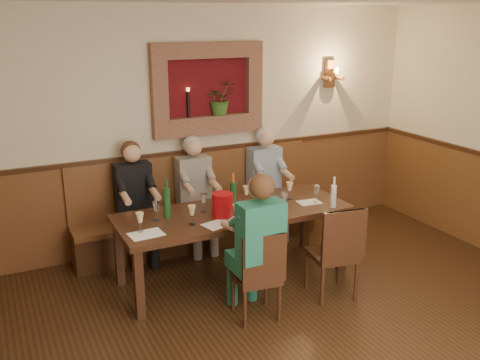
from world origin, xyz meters
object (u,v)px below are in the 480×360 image
object	(u,v)px
bench	(200,219)
person_bench_right	(267,193)
person_bench_mid	(197,204)
chair_near_right	(332,269)
wine_bottle_green_b	(167,202)
dining_table	(233,217)
wine_bottle_green_a	(233,195)
water_bottle	(334,195)
spittoon_bucket	(222,205)
chair_near_left	(257,292)
person_chair_front	(256,258)
person_bench_left	(137,214)

from	to	relation	value
bench	person_bench_right	distance (m)	0.90
person_bench_right	person_bench_mid	bearing A→B (deg)	179.97
chair_near_right	wine_bottle_green_b	xyz separation A→B (m)	(-1.38, 0.89, 0.63)
dining_table	chair_near_right	distance (m)	1.12
wine_bottle_green_a	water_bottle	size ratio (longest dim) A/B	1.16
person_bench_mid	wine_bottle_green_b	size ratio (longest dim) A/B	3.51
chair_near_right	person_bench_right	distance (m)	1.65
spittoon_bucket	chair_near_right	bearing A→B (deg)	-37.56
chair_near_left	spittoon_bucket	world-z (taller)	spittoon_bucket
person_bench_mid	spittoon_bucket	distance (m)	1.00
dining_table	wine_bottle_green_b	xyz separation A→B (m)	(-0.67, 0.12, 0.23)
chair_near_left	spittoon_bucket	bearing A→B (deg)	98.39
dining_table	chair_near_right	world-z (taller)	chair_near_right
person_bench_right	spittoon_bucket	size ratio (longest dim) A/B	5.73
person_chair_front	chair_near_right	bearing A→B (deg)	0.24
wine_bottle_green_a	person_bench_left	bearing A→B (deg)	135.25
person_bench_left	water_bottle	distance (m)	2.16
person_bench_right	wine_bottle_green_b	distance (m)	1.73
chair_near_right	person_bench_right	size ratio (longest dim) A/B	0.69
wine_bottle_green_a	person_bench_mid	bearing A→B (deg)	96.68
dining_table	spittoon_bucket	bearing A→B (deg)	-148.94
person_bench_left	person_bench_mid	distance (m)	0.71
chair_near_left	spittoon_bucket	size ratio (longest dim) A/B	3.63
person_bench_right	water_bottle	world-z (taller)	person_bench_right
person_chair_front	person_bench_mid	bearing A→B (deg)	87.46
person_bench_mid	water_bottle	distance (m)	1.63
person_chair_front	wine_bottle_green_b	world-z (taller)	person_chair_front
chair_near_right	wine_bottle_green_a	world-z (taller)	wine_bottle_green_a
person_bench_right	spittoon_bucket	bearing A→B (deg)	-137.63
wine_bottle_green_a	person_chair_front	bearing A→B (deg)	-101.42
person_bench_mid	spittoon_bucket	xyz separation A→B (m)	(-0.09, -0.94, 0.31)
person_bench_left	dining_table	bearing A→B (deg)	-46.75
chair_near_left	chair_near_right	world-z (taller)	chair_near_right
chair_near_left	wine_bottle_green_b	bearing A→B (deg)	126.29
chair_near_right	person_bench_left	xyz separation A→B (m)	(-1.50, 1.61, 0.29)
chair_near_right	wine_bottle_green_b	world-z (taller)	wine_bottle_green_b
chair_near_left	wine_bottle_green_a	xyz separation A→B (m)	(0.17, 0.84, 0.65)
wine_bottle_green_a	wine_bottle_green_b	distance (m)	0.69
wine_bottle_green_a	wine_bottle_green_b	xyz separation A→B (m)	(-0.69, 0.08, 0.00)
person_bench_mid	person_bench_right	distance (m)	0.94
bench	person_chair_front	distance (m)	1.75
person_bench_mid	person_chair_front	distance (m)	1.62
dining_table	person_bench_left	size ratio (longest dim) A/B	1.75
chair_near_right	person_chair_front	size ratio (longest dim) A/B	0.68
chair_near_right	person_bench_right	bearing A→B (deg)	93.35
dining_table	spittoon_bucket	distance (m)	0.28
bench	wine_bottle_green_a	xyz separation A→B (m)	(0.02, -0.90, 0.58)
bench	water_bottle	world-z (taller)	bench
person_bench_mid	person_chair_front	size ratio (longest dim) A/B	0.98
bench	water_bottle	bearing A→B (deg)	-53.26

